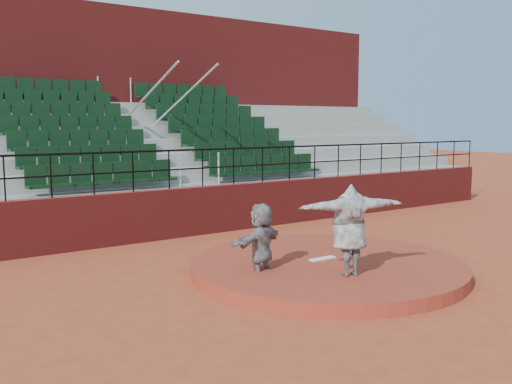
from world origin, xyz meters
The scene contains 9 objects.
ground centered at (0.00, 0.00, 0.00)m, with size 90.00×90.00×0.00m, color #9F3F24.
pitchers_mound centered at (0.00, 0.00, 0.12)m, with size 5.50×5.50×0.25m, color maroon.
pitching_rubber centered at (0.00, 0.15, 0.27)m, with size 0.60×0.15×0.03m, color white.
boundary_wall centered at (0.00, 5.00, 0.65)m, with size 24.00×0.30×1.30m, color maroon.
wall_railing centered at (0.00, 5.00, 2.03)m, with size 24.04×0.05×1.03m.
seating_deck centered at (0.00, 8.64, 1.45)m, with size 24.00×5.97×4.63m.
press_box_facade centered at (0.00, 12.60, 3.55)m, with size 24.00×3.00×7.10m, color maroon.
pitcher centered at (-0.42, -1.03, 1.09)m, with size 2.06×0.56×1.68m, color black.
fielder centered at (-1.51, 0.21, 0.77)m, with size 1.42×0.45×1.53m, color black.
Camera 1 is at (-7.68, -8.34, 3.04)m, focal length 40.00 mm.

